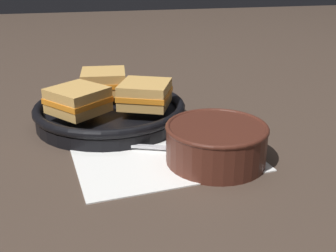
{
  "coord_description": "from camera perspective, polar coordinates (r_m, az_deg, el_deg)",
  "views": [
    {
      "loc": [
        -0.17,
        -0.66,
        0.31
      ],
      "look_at": [
        -0.01,
        0.0,
        0.03
      ],
      "focal_mm": 45.0,
      "sensor_mm": 36.0,
      "label": 1
    }
  ],
  "objects": [
    {
      "name": "sandwich_near_right",
      "position": [
        0.79,
        -12.12,
        3.47
      ],
      "size": [
        0.13,
        0.13,
        0.05
      ],
      "rotation": [
        0.0,
        0.0,
        5.39
      ],
      "color": "tan",
      "rests_on": "skillet"
    },
    {
      "name": "sandwich_far_left",
      "position": [
        0.81,
        -3.13,
        4.34
      ],
      "size": [
        0.12,
        0.12,
        0.05
      ],
      "rotation": [
        0.0,
        0.0,
        7.45
      ],
      "color": "tan",
      "rests_on": "skillet"
    },
    {
      "name": "sandwich_near_left",
      "position": [
        0.9,
        -8.71,
        5.98
      ],
      "size": [
        0.1,
        0.1,
        0.05
      ],
      "rotation": [
        0.0,
        0.0,
        3.04
      ],
      "color": "tan",
      "rests_on": "skillet"
    },
    {
      "name": "ground_plane",
      "position": [
        0.75,
        1.15,
        -2.41
      ],
      "size": [
        4.0,
        4.0,
        0.0
      ],
      "primitive_type": "plane",
      "color": "#47382D"
    },
    {
      "name": "soup_bowl",
      "position": [
        0.67,
        6.55,
        -2.05
      ],
      "size": [
        0.16,
        0.16,
        0.06
      ],
      "color": "#4C2319",
      "rests_on": "ground_plane"
    },
    {
      "name": "napkin",
      "position": [
        0.72,
        -0.88,
        -3.37
      ],
      "size": [
        0.32,
        0.28,
        0.0
      ],
      "color": "white",
      "rests_on": "ground_plane"
    },
    {
      "name": "spoon",
      "position": [
        0.71,
        3.46,
        -3.18
      ],
      "size": [
        0.16,
        0.08,
        0.01
      ],
      "rotation": [
        0.0,
        0.0,
        -0.36
      ],
      "color": "silver",
      "rests_on": "napkin"
    },
    {
      "name": "skillet",
      "position": [
        0.85,
        -7.83,
        1.84
      ],
      "size": [
        0.3,
        0.3,
        0.04
      ],
      "color": "black",
      "rests_on": "ground_plane"
    }
  ]
}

